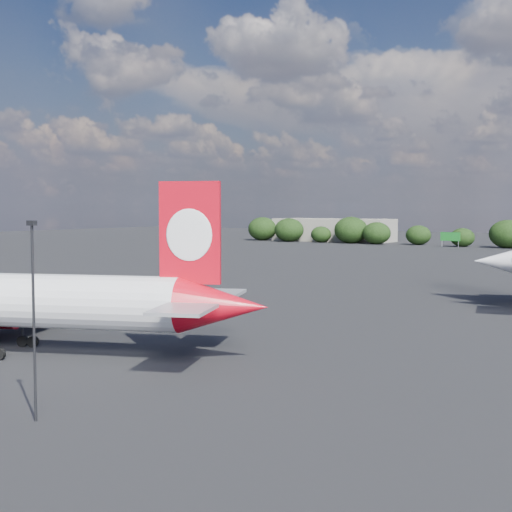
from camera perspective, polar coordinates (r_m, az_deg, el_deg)
The scene contains 5 objects.
ground at distance 109.16m, azimuth 6.38°, elevation -2.43°, with size 500.00×500.00×0.00m, color black.
qantas_airliner at distance 62.37m, azimuth -19.65°, elevation -3.45°, with size 41.54×39.95×14.02m.
apron_lamp_post at distance 41.66m, azimuth -17.37°, elevation -4.15°, with size 0.55×0.30×11.29m.
terminal_building at distance 255.76m, azimuth 6.23°, elevation 2.09°, with size 42.00×16.00×8.00m.
highway_sign at distance 223.57m, azimuth 15.28°, elevation 1.49°, with size 6.00×0.30×4.50m.
Camera 1 is at (47.37, -37.62, 12.01)m, focal length 50.00 mm.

